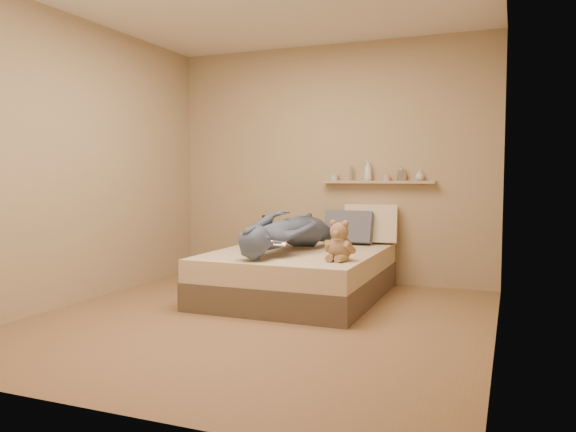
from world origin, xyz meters
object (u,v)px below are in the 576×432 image
at_px(teddy_bear, 339,244).
at_px(game_console, 277,243).
at_px(bed, 299,274).
at_px(dark_plush, 267,229).
at_px(pillow_cream, 371,225).
at_px(person, 288,230).
at_px(pillow_grey, 349,228).
at_px(wall_shelf, 378,182).

bearing_deg(teddy_bear, game_console, -170.85).
bearing_deg(game_console, bed, 91.55).
height_order(game_console, teddy_bear, teddy_bear).
bearing_deg(dark_plush, pillow_cream, 7.81).
distance_m(game_console, pillow_cream, 1.48).
bearing_deg(dark_plush, person, -53.65).
relative_size(pillow_grey, person, 0.31).
distance_m(pillow_cream, person, 1.07).
bearing_deg(teddy_bear, dark_plush, 135.47).
xyz_separation_m(pillow_cream, wall_shelf, (0.05, 0.08, 0.45)).
xyz_separation_m(dark_plush, pillow_grey, (0.93, 0.01, 0.05)).
height_order(dark_plush, person, person).
relative_size(bed, person, 1.16).
xyz_separation_m(pillow_grey, person, (-0.38, -0.75, 0.03)).
bearing_deg(person, pillow_cream, -119.46).
bearing_deg(teddy_bear, person, 146.53).
height_order(teddy_bear, pillow_cream, pillow_cream).
xyz_separation_m(pillow_cream, pillow_grey, (-0.20, -0.14, -0.03)).
bearing_deg(game_console, pillow_cream, 70.86).
height_order(bed, dark_plush, dark_plush).
bearing_deg(pillow_grey, pillow_cream, 34.66).
distance_m(teddy_bear, wall_shelf, 1.48).
xyz_separation_m(bed, dark_plush, (-0.63, 0.68, 0.35)).
height_order(game_console, pillow_cream, pillow_cream).
distance_m(teddy_bear, person, 0.76).
height_order(teddy_bear, person, person).
xyz_separation_m(teddy_bear, pillow_grey, (-0.25, 1.17, 0.03)).
bearing_deg(pillow_cream, person, -123.28).
distance_m(dark_plush, person, 0.92).
relative_size(teddy_bear, wall_shelf, 0.29).
relative_size(teddy_bear, person, 0.21).
relative_size(game_console, wall_shelf, 0.14).
relative_size(bed, dark_plush, 6.69).
xyz_separation_m(bed, pillow_cream, (0.50, 0.83, 0.43)).
xyz_separation_m(game_console, wall_shelf, (0.53, 1.47, 0.51)).
bearing_deg(dark_plush, game_console, -62.54).
height_order(bed, person, person).
relative_size(game_console, pillow_cream, 0.30).
relative_size(dark_plush, pillow_cream, 0.52).
relative_size(teddy_bear, pillow_grey, 0.69).
distance_m(game_console, dark_plush, 1.40).
distance_m(teddy_bear, dark_plush, 1.65).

